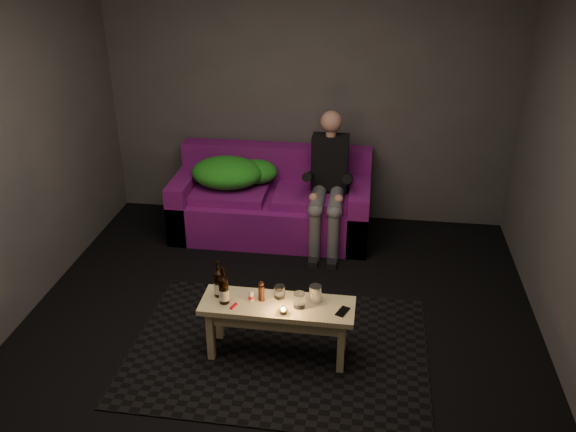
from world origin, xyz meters
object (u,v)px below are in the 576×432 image
(person, at_px, (328,180))
(steel_cup, at_px, (315,294))
(coffee_table, at_px, (277,313))
(beer_bottle_a, at_px, (219,283))
(beer_bottle_b, at_px, (224,290))
(sofa, at_px, (272,204))

(person, bearing_deg, steel_cup, -88.46)
(coffee_table, xyz_separation_m, beer_bottle_a, (-0.42, 0.04, 0.18))
(beer_bottle_b, xyz_separation_m, steel_cup, (0.62, 0.11, -0.04))
(person, distance_m, coffee_table, 1.78)
(sofa, relative_size, beer_bottle_a, 6.83)
(person, relative_size, coffee_table, 1.17)
(coffee_table, height_order, beer_bottle_b, beer_bottle_b)
(sofa, xyz_separation_m, coffee_table, (0.34, -1.90, 0.07))
(person, xyz_separation_m, steel_cup, (0.05, -1.67, -0.16))
(beer_bottle_a, bearing_deg, coffee_table, -6.03)
(person, bearing_deg, sofa, 164.48)
(person, distance_m, beer_bottle_a, 1.82)
(sofa, relative_size, person, 1.50)
(beer_bottle_b, bearing_deg, person, 71.98)
(coffee_table, bearing_deg, person, 83.07)
(person, relative_size, beer_bottle_a, 4.56)
(coffee_table, distance_m, beer_bottle_b, 0.41)
(beer_bottle_b, distance_m, steel_cup, 0.63)
(sofa, bearing_deg, person, -15.52)
(sofa, height_order, beer_bottle_b, sofa)
(coffee_table, bearing_deg, sofa, 100.24)
(person, relative_size, steel_cup, 10.56)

